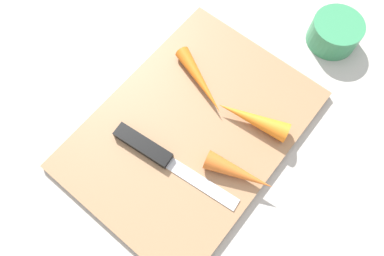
% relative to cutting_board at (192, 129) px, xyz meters
% --- Properties ---
extents(ground_plane, '(1.40, 1.40, 0.00)m').
position_rel_cutting_board_xyz_m(ground_plane, '(0.00, 0.00, -0.01)').
color(ground_plane, '#ADA8A0').
extents(cutting_board, '(0.36, 0.26, 0.01)m').
position_rel_cutting_board_xyz_m(cutting_board, '(0.00, 0.00, 0.00)').
color(cutting_board, '#99704C').
rests_on(cutting_board, ground_plane).
extents(knife, '(0.04, 0.20, 0.01)m').
position_rel_cutting_board_xyz_m(knife, '(0.06, -0.02, 0.01)').
color(knife, '#B7B7BC').
rests_on(knife, cutting_board).
extents(carrot_longest, '(0.07, 0.12, 0.02)m').
position_rel_cutting_board_xyz_m(carrot_longest, '(-0.06, -0.04, 0.02)').
color(carrot_longest, orange).
rests_on(carrot_longest, cutting_board).
extents(carrot_medium, '(0.05, 0.11, 0.03)m').
position_rel_cutting_board_xyz_m(carrot_medium, '(-0.06, 0.06, 0.02)').
color(carrot_medium, orange).
rests_on(carrot_medium, cutting_board).
extents(carrot_shortest, '(0.05, 0.10, 0.03)m').
position_rel_cutting_board_xyz_m(carrot_shortest, '(0.01, 0.09, 0.02)').
color(carrot_shortest, orange).
rests_on(carrot_shortest, cutting_board).
extents(small_bowl, '(0.08, 0.08, 0.04)m').
position_rel_cutting_board_xyz_m(small_bowl, '(-0.27, 0.08, 0.02)').
color(small_bowl, '#388C59').
rests_on(small_bowl, ground_plane).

